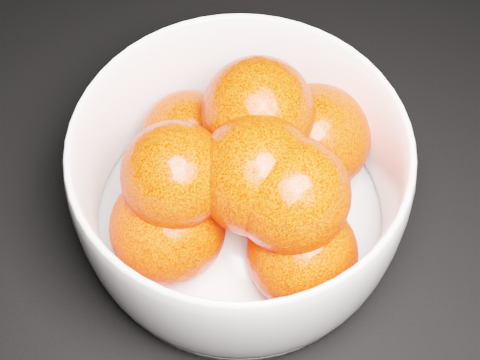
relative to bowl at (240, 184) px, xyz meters
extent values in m
cylinder|color=white|center=(0.00, 0.00, -0.05)|extent=(0.22, 0.22, 0.01)
sphere|color=#F92706|center=(0.06, 0.04, -0.01)|extent=(0.08, 0.08, 0.08)
sphere|color=#F92706|center=(-0.03, 0.05, -0.01)|extent=(0.07, 0.07, 0.07)
sphere|color=#F92706|center=(-0.05, -0.03, -0.01)|extent=(0.08, 0.08, 0.08)
sphere|color=#F92706|center=(0.04, -0.06, -0.01)|extent=(0.08, 0.08, 0.08)
sphere|color=#F92706|center=(0.02, 0.03, 0.04)|extent=(0.08, 0.08, 0.08)
sphere|color=#F92706|center=(-0.04, -0.01, 0.04)|extent=(0.07, 0.07, 0.07)
sphere|color=#F92706|center=(0.03, -0.04, 0.04)|extent=(0.08, 0.08, 0.08)
sphere|color=#F92706|center=(0.01, -0.02, 0.04)|extent=(0.08, 0.08, 0.08)
camera|label=1|loc=(-0.03, -0.25, 0.41)|focal=50.00mm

